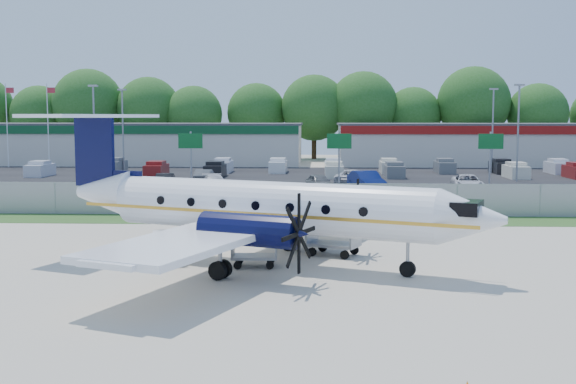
{
  "coord_description": "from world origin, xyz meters",
  "views": [
    {
      "loc": [
        1.64,
        -30.2,
        6.11
      ],
      "look_at": [
        0.0,
        6.0,
        2.3
      ],
      "focal_mm": 45.0,
      "sensor_mm": 36.0,
      "label": 1
    }
  ],
  "objects_px": {
    "aircraft": "(261,206)",
    "pushback_tug": "(157,248)",
    "baggage_cart_far": "(333,244)",
    "baggage_cart_near": "(254,256)"
  },
  "relations": [
    {
      "from": "aircraft",
      "to": "pushback_tug",
      "type": "xyz_separation_m",
      "value": [
        -4.34,
        -0.17,
        -1.77
      ]
    },
    {
      "from": "pushback_tug",
      "to": "baggage_cart_far",
      "type": "distance_m",
      "value": 7.66
    },
    {
      "from": "baggage_cart_near",
      "to": "baggage_cart_far",
      "type": "height_order",
      "value": "baggage_cart_far"
    },
    {
      "from": "aircraft",
      "to": "baggage_cart_near",
      "type": "bearing_deg",
      "value": -107.84
    },
    {
      "from": "baggage_cart_near",
      "to": "baggage_cart_far",
      "type": "bearing_deg",
      "value": 37.99
    },
    {
      "from": "baggage_cart_near",
      "to": "pushback_tug",
      "type": "bearing_deg",
      "value": 172.94
    },
    {
      "from": "pushback_tug",
      "to": "baggage_cart_far",
      "type": "xyz_separation_m",
      "value": [
        7.38,
        2.04,
        -0.1
      ]
    },
    {
      "from": "aircraft",
      "to": "pushback_tug",
      "type": "distance_m",
      "value": 4.69
    },
    {
      "from": "pushback_tug",
      "to": "baggage_cart_far",
      "type": "relative_size",
      "value": 1.07
    },
    {
      "from": "baggage_cart_near",
      "to": "aircraft",
      "type": "bearing_deg",
      "value": 72.16
    }
  ]
}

